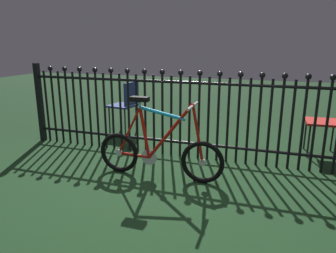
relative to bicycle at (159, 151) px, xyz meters
The scene contains 5 objects.
ground_plane 0.33m from the bicycle, 38.55° to the right, with size 20.00×20.00×0.00m, color black.
iron_fence 0.78m from the bicycle, 85.59° to the left, with size 4.61×0.07×1.17m.
bicycle is the anchor object (origin of this frame).
chair_navy 1.89m from the bicycle, 126.66° to the left, with size 0.46×0.45×0.85m.
chair_red 2.35m from the bicycle, 36.88° to the left, with size 0.46×0.45×0.83m.
Camera 1 is at (1.05, -3.00, 1.47)m, focal length 33.89 mm.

